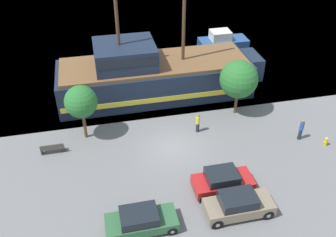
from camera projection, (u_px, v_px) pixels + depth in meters
ground_plane at (172, 147)px, 28.07m from camera, size 160.00×160.00×0.00m
pirate_ship at (153, 75)px, 33.23m from camera, size 18.25×5.59×11.70m
moored_boat_dockside at (222, 42)px, 41.94m from camera, size 5.40×2.34×2.08m
parked_car_curb_front at (141, 221)px, 21.53m from camera, size 4.15×1.82×1.39m
parked_car_curb_mid at (223, 181)px, 24.04m from camera, size 3.87×1.85×1.55m
parked_car_curb_rear at (238, 205)px, 22.40m from camera, size 4.16×1.79×1.55m
fire_hydrant at (326, 141)px, 27.96m from camera, size 0.42×0.25×0.76m
bench_promenade_east at (52, 148)px, 27.23m from camera, size 1.67×0.45×0.85m
pedestrian_walking_near at (198, 123)px, 29.15m from camera, size 0.32×0.32×1.62m
pedestrian_walking_far at (301, 129)px, 28.34m from camera, size 0.32×0.32×1.78m
tree_row_east at (81, 102)px, 27.20m from camera, size 2.42×2.42×4.45m
tree_row_mideast at (239, 79)px, 29.97m from camera, size 3.10×3.10×4.76m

